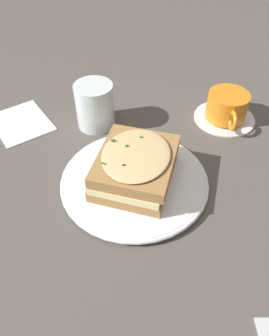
# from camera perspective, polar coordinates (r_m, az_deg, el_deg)

# --- Properties ---
(ground_plane) EXTENTS (2.40, 2.40, 0.00)m
(ground_plane) POSITION_cam_1_polar(r_m,az_deg,el_deg) (0.57, 2.79, -2.61)
(ground_plane) COLOR #514C47
(dinner_plate) EXTENTS (0.25, 0.25, 0.01)m
(dinner_plate) POSITION_cam_1_polar(r_m,az_deg,el_deg) (0.56, -0.00, -2.26)
(dinner_plate) COLOR white
(dinner_plate) RESTS_ON ground_plane
(sandwich) EXTENTS (0.18, 0.18, 0.06)m
(sandwich) POSITION_cam_1_polar(r_m,az_deg,el_deg) (0.53, 0.11, 0.28)
(sandwich) COLOR #A37542
(sandwich) RESTS_ON dinner_plate
(teacup_with_saucer) EXTENTS (0.13, 0.13, 0.06)m
(teacup_with_saucer) POSITION_cam_1_polar(r_m,az_deg,el_deg) (0.71, 15.75, 9.98)
(teacup_with_saucer) COLOR white
(teacup_with_saucer) RESTS_ON ground_plane
(water_glass) EXTENTS (0.08, 0.08, 0.09)m
(water_glass) POSITION_cam_1_polar(r_m,az_deg,el_deg) (0.66, -6.91, 10.73)
(water_glass) COLOR silver
(water_glass) RESTS_ON ground_plane
(napkin) EXTENTS (0.14, 0.12, 0.00)m
(napkin) POSITION_cam_1_polar(r_m,az_deg,el_deg) (0.73, -19.16, 7.55)
(napkin) COLOR white
(napkin) RESTS_ON ground_plane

